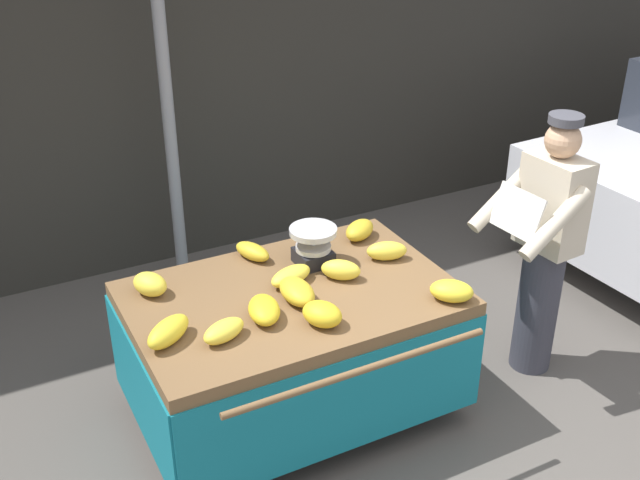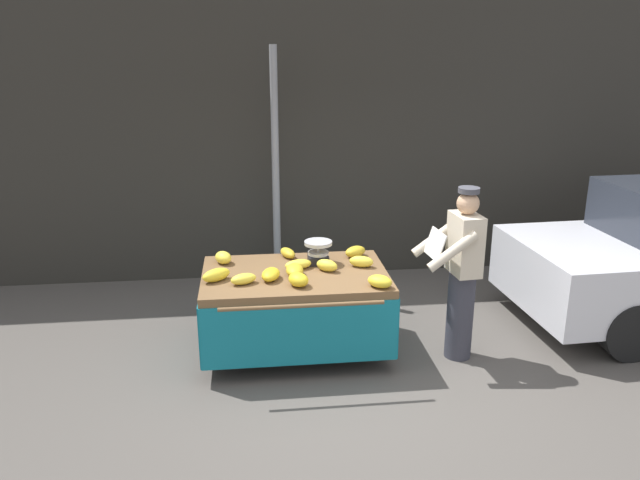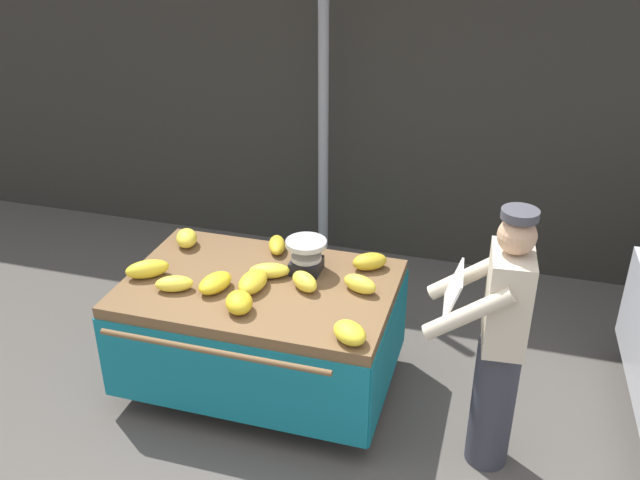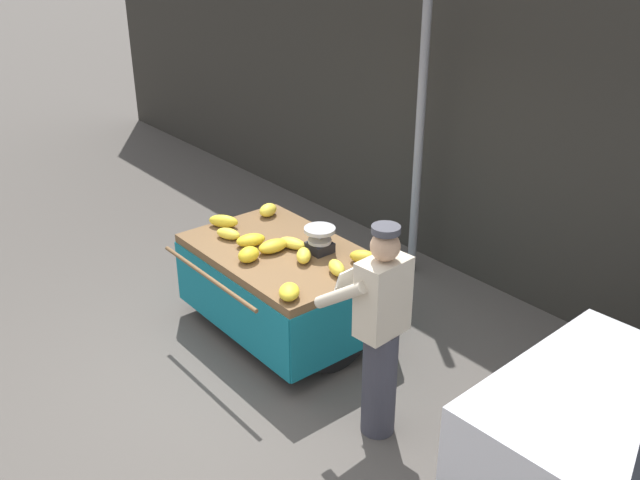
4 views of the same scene
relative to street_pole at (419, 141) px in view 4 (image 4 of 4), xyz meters
The scene contains 18 objects.
ground_plane 3.04m from the street_pole, 78.04° to the right, with size 60.00×60.00×0.00m, color #514C47.
back_wall 0.80m from the street_pole, 42.95° to the left, with size 16.00×0.24×3.53m, color #2D2B26.
street_pole is the anchor object (origin of this frame).
banana_cart 2.01m from the street_pole, 87.40° to the right, with size 1.81×1.39×0.85m.
weighing_scale 1.70m from the street_pole, 77.91° to the right, with size 0.28×0.28×0.24m.
banana_bunch_0 2.25m from the street_pole, 87.69° to the right, with size 0.17×0.22×0.12m, color gold.
banana_bunch_1 2.18m from the street_pole, 101.30° to the right, with size 0.13×0.25×0.10m, color yellow.
banana_bunch_2 1.99m from the street_pole, 87.76° to the right, with size 0.17×0.29×0.11m, color gold.
banana_bunch_3 1.69m from the street_pole, 112.71° to the right, with size 0.15×0.22×0.12m, color yellow.
banana_bunch_4 2.14m from the street_pole, 108.78° to the right, with size 0.14×0.29×0.12m, color yellow.
banana_bunch_5 1.48m from the street_pole, 88.07° to the right, with size 0.12×0.26×0.09m, color gold.
banana_bunch_6 2.07m from the street_pole, 94.53° to the right, with size 0.16×0.27×0.11m, color gold.
banana_bunch_7 1.94m from the street_pole, 77.59° to the right, with size 0.13×0.23×0.12m, color yellow.
banana_bunch_8 1.71m from the street_pole, 62.37° to the right, with size 0.15×0.24×0.11m, color gold.
banana_bunch_9 2.50m from the street_pole, 70.22° to the right, with size 0.16×0.24×0.11m, color yellow.
banana_bunch_10 1.82m from the street_pole, 85.91° to the right, with size 0.13×0.27×0.10m, color yellow.
banana_bunch_11 1.98m from the street_pole, 66.58° to the right, with size 0.12×0.24×0.11m, color yellow.
vendor_person 2.74m from the street_pole, 51.72° to the right, with size 0.60×0.55×1.71m.
Camera 4 is at (4.17, -2.57, 3.66)m, focal length 39.73 mm.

